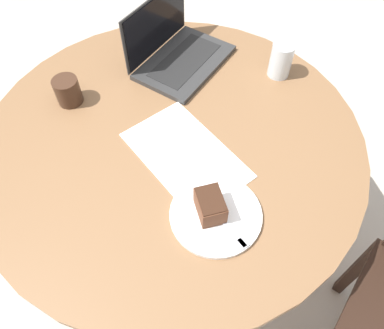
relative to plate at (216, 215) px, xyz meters
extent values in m
plane|color=#B7AD9E|center=(-0.30, -0.08, -0.71)|extent=(12.00, 12.00, 0.00)
cylinder|color=brown|center=(-0.30, -0.08, -0.70)|extent=(0.49, 0.49, 0.02)
cylinder|color=brown|center=(-0.30, -0.08, -0.36)|extent=(0.09, 0.09, 0.65)
cylinder|color=brown|center=(-0.30, -0.08, -0.02)|extent=(1.20, 1.20, 0.03)
cube|color=black|center=(0.07, 0.55, -0.49)|extent=(0.05, 0.05, 0.43)
cube|color=white|center=(-0.21, -0.05, 0.00)|extent=(0.44, 0.38, 0.00)
cylinder|color=white|center=(0.00, 0.00, 0.00)|extent=(0.25, 0.25, 0.01)
cube|color=brown|center=(-0.01, -0.01, 0.04)|extent=(0.10, 0.08, 0.06)
cube|color=#351E13|center=(-0.01, -0.01, 0.07)|extent=(0.09, 0.07, 0.00)
cube|color=silver|center=(0.03, 0.02, 0.01)|extent=(0.16, 0.09, 0.00)
cube|color=silver|center=(0.10, 0.05, 0.01)|extent=(0.04, 0.04, 0.00)
cylinder|color=#3D2619|center=(-0.50, -0.39, 0.04)|extent=(0.08, 0.08, 0.09)
cylinder|color=silver|center=(-0.52, 0.33, 0.06)|extent=(0.08, 0.08, 0.12)
cube|color=#2D2D2D|center=(-0.62, 0.02, 0.00)|extent=(0.41, 0.40, 0.02)
cube|color=black|center=(-0.62, 0.02, 0.01)|extent=(0.30, 0.29, 0.00)
cube|color=#2D2D2D|center=(-0.70, -0.07, 0.12)|extent=(0.26, 0.24, 0.21)
cube|color=black|center=(-0.70, -0.07, 0.12)|extent=(0.24, 0.23, 0.19)
camera|label=1|loc=(0.45, -0.14, 0.89)|focal=35.00mm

